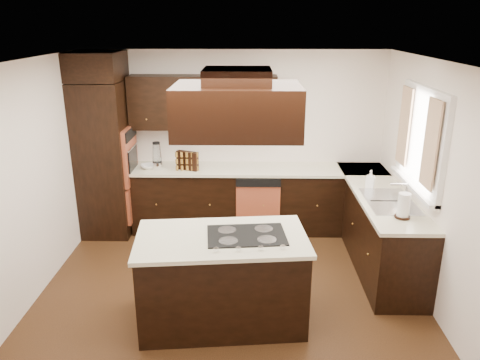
{
  "coord_description": "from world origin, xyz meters",
  "views": [
    {
      "loc": [
        0.2,
        -4.42,
        2.87
      ],
      "look_at": [
        0.1,
        0.6,
        1.15
      ],
      "focal_mm": 35.0,
      "sensor_mm": 36.0,
      "label": 1
    }
  ],
  "objects_px": {
    "oven_column": "(105,159)",
    "spice_rack": "(187,161)",
    "island": "(222,281)",
    "range_hood": "(237,110)"
  },
  "relations": [
    {
      "from": "oven_column",
      "to": "island",
      "type": "height_order",
      "value": "oven_column"
    },
    {
      "from": "range_hood",
      "to": "spice_rack",
      "type": "bearing_deg",
      "value": 108.26
    },
    {
      "from": "spice_rack",
      "to": "range_hood",
      "type": "bearing_deg",
      "value": -48.23
    },
    {
      "from": "oven_column",
      "to": "spice_rack",
      "type": "bearing_deg",
      "value": -0.54
    },
    {
      "from": "spice_rack",
      "to": "oven_column",
      "type": "bearing_deg",
      "value": -157.03
    },
    {
      "from": "island",
      "to": "range_hood",
      "type": "bearing_deg",
      "value": -50.61
    },
    {
      "from": "range_hood",
      "to": "spice_rack",
      "type": "distance_m",
      "value": 2.61
    },
    {
      "from": "island",
      "to": "spice_rack",
      "type": "height_order",
      "value": "spice_rack"
    },
    {
      "from": "island",
      "to": "oven_column",
      "type": "bearing_deg",
      "value": 123.69
    },
    {
      "from": "oven_column",
      "to": "spice_rack",
      "type": "height_order",
      "value": "oven_column"
    }
  ]
}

